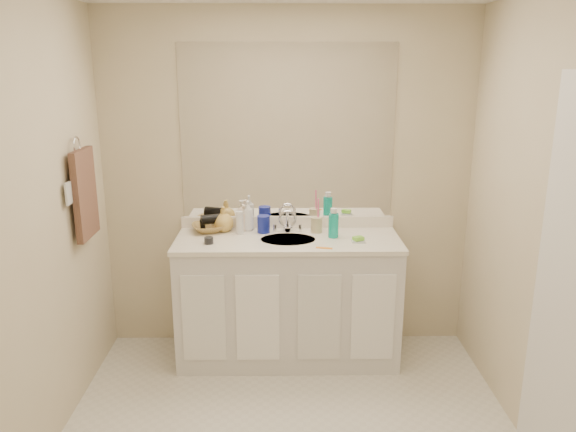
{
  "coord_description": "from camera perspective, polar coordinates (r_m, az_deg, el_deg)",
  "views": [
    {
      "loc": [
        -0.04,
        -2.59,
        2.03
      ],
      "look_at": [
        0.0,
        0.97,
        1.05
      ],
      "focal_mm": 35.0,
      "sensor_mm": 36.0,
      "label": 1
    }
  ],
  "objects": [
    {
      "name": "wall_back",
      "position": [
        3.98,
        -0.06,
        3.33
      ],
      "size": [
        2.6,
        0.02,
        2.4
      ],
      "primitive_type": "cube",
      "color": "beige",
      "rests_on": "floor"
    },
    {
      "name": "wall_right",
      "position": [
        3.04,
        25.62,
        -2.09
      ],
      "size": [
        0.02,
        2.6,
        2.4
      ],
      "primitive_type": "cube",
      "color": "beige",
      "rests_on": "floor"
    },
    {
      "name": "orange_comb",
      "position": [
        3.6,
        3.7,
        -3.25
      ],
      "size": [
        0.11,
        0.05,
        0.0
      ],
      "primitive_type": "cube",
      "rotation": [
        0.0,
        0.0,
        -0.24
      ],
      "color": "orange",
      "rests_on": "countertop"
    },
    {
      "name": "soap_bottle_white",
      "position": [
        3.96,
        -4.09,
        0.05
      ],
      "size": [
        0.09,
        0.09,
        0.21
      ],
      "primitive_type": "imported",
      "rotation": [
        0.0,
        0.0,
        -0.05
      ],
      "color": "white",
      "rests_on": "countertop"
    },
    {
      "name": "blue_mug",
      "position": [
        3.91,
        -2.49,
        -0.83
      ],
      "size": [
        0.11,
        0.11,
        0.12
      ],
      "primitive_type": "cylinder",
      "rotation": [
        0.0,
        0.0,
        -0.26
      ],
      "color": "#152196",
      "rests_on": "countertop"
    },
    {
      "name": "sink_basin",
      "position": [
        3.78,
        -0.01,
        -2.54
      ],
      "size": [
        0.37,
        0.37,
        0.02
      ],
      "primitive_type": "cylinder",
      "color": "beige",
      "rests_on": "countertop"
    },
    {
      "name": "mirror",
      "position": [
        3.91,
        -0.06,
        8.47
      ],
      "size": [
        1.48,
        0.01,
        1.2
      ],
      "primitive_type": "cube",
      "color": "white",
      "rests_on": "wall_back"
    },
    {
      "name": "hand_towel",
      "position": [
        3.66,
        -19.94,
        2.12
      ],
      "size": [
        0.04,
        0.32,
        0.55
      ],
      "primitive_type": "cube",
      "color": "#402A22",
      "rests_on": "towel_ring"
    },
    {
      "name": "extra_white_bottle",
      "position": [
        3.89,
        -4.92,
        -0.67
      ],
      "size": [
        0.06,
        0.06,
        0.16
      ],
      "primitive_type": "cylinder",
      "rotation": [
        0.0,
        0.0,
        0.3
      ],
      "color": "white",
      "rests_on": "countertop"
    },
    {
      "name": "wicker_basket",
      "position": [
        3.98,
        -8.09,
        -1.19
      ],
      "size": [
        0.28,
        0.28,
        0.06
      ],
      "primitive_type": "imported",
      "rotation": [
        0.0,
        0.0,
        0.28
      ],
      "color": "olive",
      "rests_on": "countertop"
    },
    {
      "name": "towel_ring",
      "position": [
        3.61,
        -20.67,
        6.74
      ],
      "size": [
        0.01,
        0.11,
        0.11
      ],
      "primitive_type": "torus",
      "rotation": [
        0.0,
        1.57,
        0.0
      ],
      "color": "silver",
      "rests_on": "wall_left"
    },
    {
      "name": "faucet",
      "position": [
        3.93,
        -0.04,
        -0.8
      ],
      "size": [
        0.02,
        0.02,
        0.11
      ],
      "primitive_type": "cylinder",
      "color": "silver",
      "rests_on": "countertop"
    },
    {
      "name": "countertop",
      "position": [
        3.8,
        -0.01,
        -2.49
      ],
      "size": [
        1.52,
        0.57,
        0.03
      ],
      "primitive_type": "cube",
      "color": "white",
      "rests_on": "vanity_cabinet"
    },
    {
      "name": "wall_left",
      "position": [
        3.0,
        -25.46,
        -2.28
      ],
      "size": [
        0.02,
        2.6,
        2.4
      ],
      "primitive_type": "cube",
      "color": "beige",
      "rests_on": "floor"
    },
    {
      "name": "tan_cup",
      "position": [
        3.92,
        2.91,
        -0.89
      ],
      "size": [
        0.1,
        0.1,
        0.11
      ],
      "primitive_type": "cylinder",
      "rotation": [
        0.0,
        0.0,
        -0.42
      ],
      "color": "#C3B68A",
      "rests_on": "countertop"
    },
    {
      "name": "vanity_cabinet",
      "position": [
        3.96,
        -0.01,
        -8.56
      ],
      "size": [
        1.5,
        0.55,
        0.85
      ],
      "primitive_type": "cube",
      "color": "silver",
      "rests_on": "floor"
    },
    {
      "name": "dark_jar",
      "position": [
        3.72,
        -8.06,
        -2.48
      ],
      "size": [
        0.07,
        0.07,
        0.04
      ],
      "primitive_type": "cylinder",
      "rotation": [
        0.0,
        0.0,
        0.12
      ],
      "color": "black",
      "rests_on": "countertop"
    },
    {
      "name": "soap_bottle_cream",
      "position": [
        3.97,
        -4.52,
        -0.12
      ],
      "size": [
        0.1,
        0.1,
        0.19
      ],
      "primitive_type": "imported",
      "rotation": [
        0.0,
        0.0,
        0.24
      ],
      "color": "#F9E4CB",
      "rests_on": "countertop"
    },
    {
      "name": "switch_plate",
      "position": [
        3.47,
        -21.4,
        2.15
      ],
      "size": [
        0.01,
        0.08,
        0.13
      ],
      "primitive_type": "cube",
      "color": "silver",
      "rests_on": "wall_left"
    },
    {
      "name": "green_soap",
      "position": [
        3.74,
        7.15,
        -2.27
      ],
      "size": [
        0.08,
        0.07,
        0.02
      ],
      "primitive_type": "cube",
      "rotation": [
        0.0,
        0.0,
        0.42
      ],
      "color": "#7CD834",
      "rests_on": "soap_dish"
    },
    {
      "name": "backsplash",
      "position": [
        4.03,
        -0.06,
        -0.61
      ],
      "size": [
        1.52,
        0.03,
        0.08
      ],
      "primitive_type": "cube",
      "color": "white",
      "rests_on": "countertop"
    },
    {
      "name": "hair_dryer",
      "position": [
        3.96,
        -7.83,
        -0.32
      ],
      "size": [
        0.15,
        0.11,
        0.07
      ],
      "primitive_type": "cylinder",
      "rotation": [
        0.0,
        1.57,
        0.34
      ],
      "color": "black",
      "rests_on": "wicker_basket"
    },
    {
      "name": "soap_bottle_yellow",
      "position": [
        3.96,
        -6.55,
        -0.31
      ],
      "size": [
        0.15,
        0.15,
        0.18
      ],
      "primitive_type": "imported",
      "rotation": [
        0.0,
        0.0,
        0.1
      ],
      "color": "gold",
      "rests_on": "countertop"
    },
    {
      "name": "wall_front",
      "position": [
        1.54,
        1.12,
        -17.43
      ],
      "size": [
        2.6,
        0.02,
        2.4
      ],
      "primitive_type": "cube",
      "color": "beige",
      "rests_on": "floor"
    },
    {
      "name": "toothbrush",
      "position": [
        3.9,
        3.08,
        0.47
      ],
      "size": [
        0.01,
        0.04,
        0.19
      ],
      "primitive_type": "cylinder",
      "rotation": [
        0.14,
        0.0,
        -0.09
      ],
      "color": "#FF4390",
      "rests_on": "tan_cup"
    },
    {
      "name": "mouthwash_bottle",
      "position": [
        3.81,
        4.64,
        -0.97
      ],
      "size": [
        0.07,
        0.07,
        0.16
      ],
      "primitive_type": "cylinder",
      "rotation": [
        0.0,
        0.0,
        0.03
      ],
      "color": "#0DA691",
      "rests_on": "countertop"
    },
    {
      "name": "soap_dish",
      "position": [
        3.75,
        7.14,
        -2.55
      ],
      "size": [
        0.09,
        0.07,
        0.01
      ],
      "primitive_type": "cube",
      "rotation": [
        0.0,
        0.0,
        -0.03
      ],
      "color": "silver",
      "rests_on": "countertop"
    }
  ]
}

